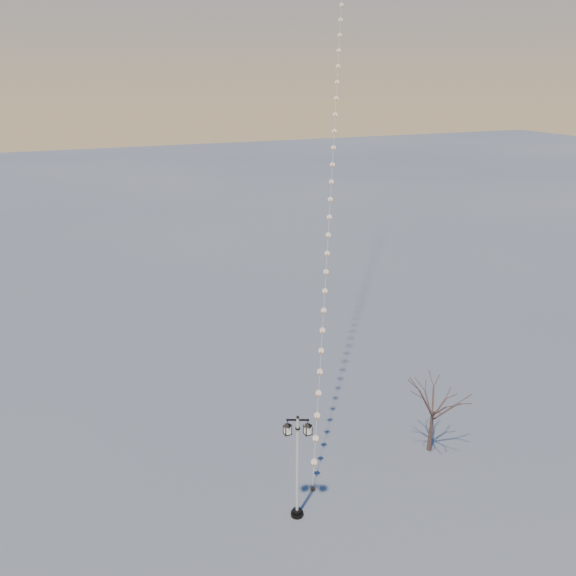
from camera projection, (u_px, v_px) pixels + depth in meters
ground at (353, 501)px, 27.94m from camera, size 300.00×300.00×0.00m
street_lamp at (297, 462)px, 26.03m from camera, size 1.27×0.81×5.26m
bare_tree at (433, 403)px, 30.78m from camera, size 2.49×2.49×4.13m
kite_train at (336, 81)px, 38.55m from camera, size 17.50×30.96×37.29m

